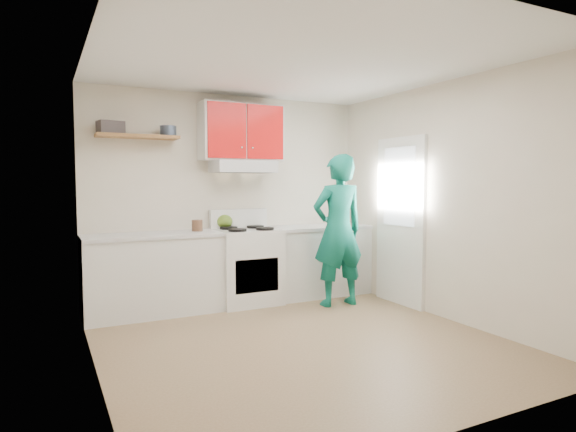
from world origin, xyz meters
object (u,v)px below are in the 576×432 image
stove (247,266)px  kettle (224,221)px  tin (168,131)px  crock (197,226)px  person (338,230)px

stove → kettle: kettle is taller
stove → tin: (-0.91, 0.14, 1.64)m
tin → kettle: size_ratio=0.90×
stove → crock: crock is taller
tin → person: bearing=-21.3°
kettle → person: size_ratio=0.11×
tin → crock: 1.16m
tin → stove: bearing=-8.8°
stove → tin: 1.88m
kettle → stove: bearing=-60.4°
crock → stove: bearing=-6.8°
tin → person: size_ratio=0.10×
kettle → crock: bearing=-164.6°
crock → person: bearing=-22.9°
stove → tin: size_ratio=4.88×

